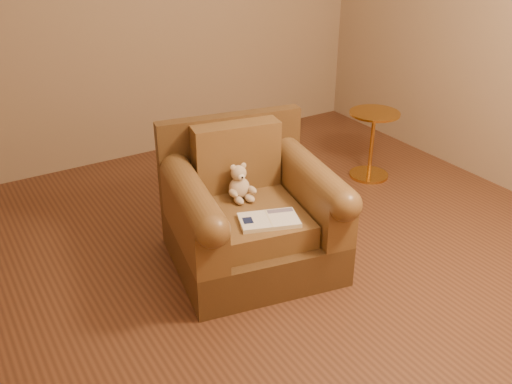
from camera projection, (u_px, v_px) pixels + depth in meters
floor at (281, 259)px, 3.50m from camera, size 4.00×4.00×0.00m
armchair at (250, 214)px, 3.36m from camera, size 1.05×1.02×0.82m
teddy_bear at (240, 185)px, 3.34m from camera, size 0.16×0.18×0.22m
guidebook at (269, 220)px, 3.12m from camera, size 0.37×0.29×0.03m
side_table at (372, 143)px, 4.41m from camera, size 0.38×0.38×0.54m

